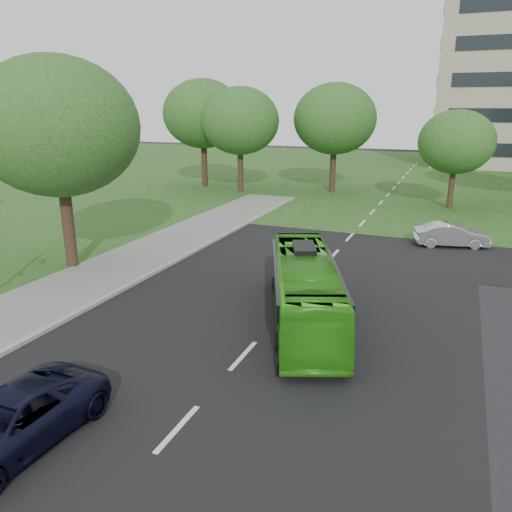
{
  "coord_description": "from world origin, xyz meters",
  "views": [
    {
      "loc": [
        5.71,
        -14.93,
        7.57
      ],
      "look_at": [
        -1.75,
        3.37,
        1.6
      ],
      "focal_mm": 35.0,
      "sensor_mm": 36.0,
      "label": 1
    }
  ],
  "objects_px": {
    "tree_side_near": "(57,127)",
    "sedan": "(451,235)",
    "bus": "(305,290)",
    "tree_park_a": "(240,121)",
    "tree_park_f": "(203,114)",
    "suv": "(9,422)",
    "tree_park_c": "(456,142)",
    "tree_park_b": "(335,119)"
  },
  "relations": [
    {
      "from": "tree_side_near",
      "to": "sedan",
      "type": "bearing_deg",
      "value": 33.26
    },
    {
      "from": "bus",
      "to": "tree_park_a",
      "type": "bearing_deg",
      "value": 97.2
    },
    {
      "from": "tree_park_a",
      "to": "tree_park_f",
      "type": "xyz_separation_m",
      "value": [
        -4.51,
        1.53,
        0.56
      ]
    },
    {
      "from": "tree_side_near",
      "to": "suv",
      "type": "bearing_deg",
      "value": -53.9
    },
    {
      "from": "tree_park_c",
      "to": "tree_park_b",
      "type": "bearing_deg",
      "value": 157.89
    },
    {
      "from": "tree_park_a",
      "to": "sedan",
      "type": "height_order",
      "value": "tree_park_a"
    },
    {
      "from": "tree_park_c",
      "to": "tree_park_f",
      "type": "relative_size",
      "value": 0.73
    },
    {
      "from": "tree_park_b",
      "to": "tree_park_c",
      "type": "relative_size",
      "value": 1.3
    },
    {
      "from": "tree_side_near",
      "to": "bus",
      "type": "height_order",
      "value": "tree_side_near"
    },
    {
      "from": "tree_park_a",
      "to": "tree_park_b",
      "type": "relative_size",
      "value": 0.97
    },
    {
      "from": "tree_park_b",
      "to": "tree_park_c",
      "type": "height_order",
      "value": "tree_park_b"
    },
    {
      "from": "tree_side_near",
      "to": "sedan",
      "type": "height_order",
      "value": "tree_side_near"
    },
    {
      "from": "suv",
      "to": "tree_park_c",
      "type": "bearing_deg",
      "value": 79.01
    },
    {
      "from": "tree_park_b",
      "to": "suv",
      "type": "bearing_deg",
      "value": -87.23
    },
    {
      "from": "suv",
      "to": "tree_park_b",
      "type": "bearing_deg",
      "value": 95.78
    },
    {
      "from": "tree_side_near",
      "to": "suv",
      "type": "relative_size",
      "value": 2.05
    },
    {
      "from": "tree_park_b",
      "to": "tree_park_f",
      "type": "xyz_separation_m",
      "value": [
        -12.32,
        -1.48,
        0.38
      ]
    },
    {
      "from": "tree_park_a",
      "to": "bus",
      "type": "xyz_separation_m",
      "value": [
        13.83,
        -25.53,
        -5.04
      ]
    },
    {
      "from": "tree_park_f",
      "to": "sedan",
      "type": "xyz_separation_m",
      "value": [
        22.98,
        -14.18,
        -6.17
      ]
    },
    {
      "from": "tree_park_f",
      "to": "sedan",
      "type": "height_order",
      "value": "tree_park_f"
    },
    {
      "from": "tree_park_a",
      "to": "bus",
      "type": "bearing_deg",
      "value": -61.55
    },
    {
      "from": "tree_park_b",
      "to": "tree_park_f",
      "type": "relative_size",
      "value": 0.95
    },
    {
      "from": "tree_park_c",
      "to": "tree_park_f",
      "type": "bearing_deg",
      "value": 173.24
    },
    {
      "from": "tree_park_f",
      "to": "tree_side_near",
      "type": "height_order",
      "value": "tree_park_f"
    },
    {
      "from": "tree_park_a",
      "to": "sedan",
      "type": "distance_m",
      "value": 23.08
    },
    {
      "from": "tree_park_b",
      "to": "sedan",
      "type": "distance_m",
      "value": 19.81
    },
    {
      "from": "tree_park_a",
      "to": "tree_side_near",
      "type": "height_order",
      "value": "tree_side_near"
    },
    {
      "from": "tree_park_f",
      "to": "tree_park_a",
      "type": "bearing_deg",
      "value": -18.8
    },
    {
      "from": "tree_park_a",
      "to": "tree_park_b",
      "type": "bearing_deg",
      "value": 21.11
    },
    {
      "from": "tree_park_f",
      "to": "suv",
      "type": "height_order",
      "value": "tree_park_f"
    },
    {
      "from": "tree_side_near",
      "to": "tree_park_a",
      "type": "bearing_deg",
      "value": 93.75
    },
    {
      "from": "tree_side_near",
      "to": "sedan",
      "type": "distance_m",
      "value": 21.1
    },
    {
      "from": "tree_side_near",
      "to": "suv",
      "type": "height_order",
      "value": "tree_side_near"
    },
    {
      "from": "tree_park_f",
      "to": "bus",
      "type": "height_order",
      "value": "tree_park_f"
    },
    {
      "from": "tree_park_b",
      "to": "suv",
      "type": "xyz_separation_m",
      "value": [
        1.83,
        -37.84,
        -5.78
      ]
    },
    {
      "from": "tree_park_a",
      "to": "tree_park_f",
      "type": "bearing_deg",
      "value": 161.2
    },
    {
      "from": "sedan",
      "to": "bus",
      "type": "bearing_deg",
      "value": 145.39
    },
    {
      "from": "tree_side_near",
      "to": "tree_park_b",
      "type": "bearing_deg",
      "value": 76.84
    },
    {
      "from": "tree_park_c",
      "to": "suv",
      "type": "height_order",
      "value": "tree_park_c"
    },
    {
      "from": "tree_park_a",
      "to": "tree_park_b",
      "type": "xyz_separation_m",
      "value": [
        7.81,
        3.02,
        0.18
      ]
    },
    {
      "from": "tree_park_b",
      "to": "tree_park_c",
      "type": "xyz_separation_m",
      "value": [
        10.23,
        -4.16,
        -1.46
      ]
    },
    {
      "from": "tree_park_c",
      "to": "suv",
      "type": "xyz_separation_m",
      "value": [
        -8.4,
        -33.68,
        -4.32
      ]
    }
  ]
}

